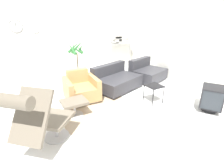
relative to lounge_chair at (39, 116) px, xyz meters
The scene contains 13 objects.
ground_plane 1.67m from the lounge_chair, 20.67° to the left, with size 12.00×12.00×0.00m, color white.
wall_back 4.14m from the lounge_chair, 69.43° to the left, with size 12.00×0.09×2.80m.
wall_right 4.58m from the lounge_chair, ahead, with size 0.06×12.00×2.80m.
round_rug 1.66m from the lounge_chair, 17.23° to the left, with size 1.99×1.99×0.01m.
lounge_chair is the anchor object (origin of this frame).
ottoman 1.21m from the lounge_chair, 46.02° to the left, with size 0.53×0.45×0.36m.
armchair_red 1.99m from the lounge_chair, 51.51° to the left, with size 0.86×0.89×0.75m.
couch_low 2.95m from the lounge_chair, 35.42° to the left, with size 1.54×1.27×0.71m.
couch_second 4.15m from the lounge_chair, 26.46° to the left, with size 1.28×1.19×0.71m.
side_table 2.78m from the lounge_chair, ahead, with size 0.38×0.38×0.46m.
crt_television 3.63m from the lounge_chair, ahead, with size 0.67×0.65×0.59m.
potted_plant 3.54m from the lounge_chair, 61.39° to the left, with size 0.58×0.58×1.33m.
shelf_unit 5.14m from the lounge_chair, 43.30° to the left, with size 0.97×0.28×1.61m.
Camera 1 is at (-1.61, -3.05, 2.04)m, focal length 28.00 mm.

